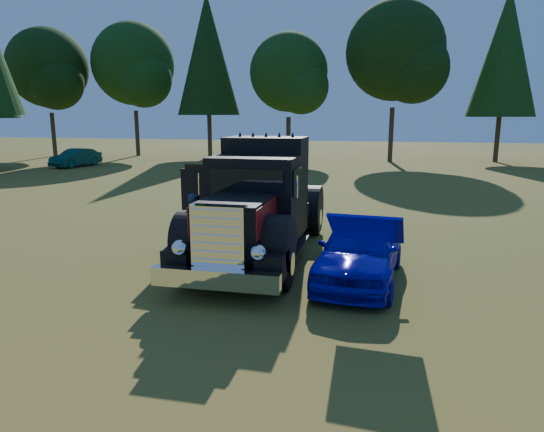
{
  "coord_description": "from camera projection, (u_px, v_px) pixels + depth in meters",
  "views": [
    {
      "loc": [
        3.23,
        -9.1,
        3.55
      ],
      "look_at": [
        0.93,
        1.26,
        1.34
      ],
      "focal_mm": 32.0,
      "sensor_mm": 36.0,
      "label": 1
    }
  ],
  "objects": [
    {
      "name": "treeline",
      "position": [
        303.0,
        57.0,
        35.27
      ],
      "size": [
        72.1,
        24.04,
        13.84
      ],
      "color": "#2D2116",
      "rests_on": "ground"
    },
    {
      "name": "spectator_far",
      "position": [
        207.0,
        212.0,
        13.1
      ],
      "size": [
        1.2,
        1.21,
        1.98
      ],
      "primitive_type": "imported",
      "rotation": [
        0.0,
        0.0,
        0.81
      ],
      "color": "#1A263D",
      "rests_on": "ground"
    },
    {
      "name": "hotrod_coupe",
      "position": [
        360.0,
        249.0,
        10.53
      ],
      "size": [
        2.0,
        4.32,
        1.89
      ],
      "color": "#0815BC",
      "rests_on": "ground"
    },
    {
      "name": "spectator_near",
      "position": [
        196.0,
        228.0,
        11.81
      ],
      "size": [
        0.64,
        0.74,
        1.71
      ],
      "primitive_type": "imported",
      "rotation": [
        0.0,
        0.0,
        1.12
      ],
      "color": "#1F2948",
      "rests_on": "ground"
    },
    {
      "name": "distant_teal_car",
      "position": [
        76.0,
        158.0,
        34.04
      ],
      "size": [
        2.0,
        3.99,
        1.26
      ],
      "primitive_type": "imported",
      "rotation": [
        0.0,
        0.0,
        -0.18
      ],
      "color": "#0B3A44",
      "rests_on": "ground"
    },
    {
      "name": "diamond_t_truck",
      "position": [
        258.0,
        208.0,
        12.07
      ],
      "size": [
        3.37,
        7.16,
        3.0
      ],
      "color": "black",
      "rests_on": "ground"
    },
    {
      "name": "ground",
      "position": [
        216.0,
        289.0,
        10.11
      ],
      "size": [
        120.0,
        120.0,
        0.0
      ],
      "primitive_type": "plane",
      "color": "#3B4F17",
      "rests_on": "ground"
    }
  ]
}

